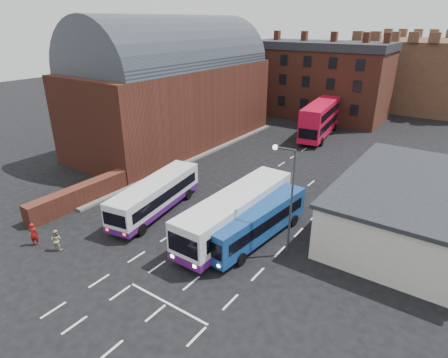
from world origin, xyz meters
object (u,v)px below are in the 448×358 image
Objects in this scene: bus_blue at (256,220)px; pedestrian_red at (34,234)px; bus_white_outbound at (156,194)px; bus_red_double at (320,119)px; pedestrian_beige at (56,240)px; street_lamp at (288,193)px; bus_white_inbound at (237,210)px.

bus_blue is 5.81× the size of pedestrian_red.
bus_blue reaches higher than pedestrian_red.
pedestrian_red is (-3.72, -8.94, -0.79)m from bus_white_outbound.
bus_red_double is (2.93, 29.50, 0.89)m from bus_white_outbound.
bus_white_outbound reaches higher than pedestrian_red.
pedestrian_beige is at bearing 75.23° from bus_red_double.
pedestrian_red reaches higher than pedestrian_beige.
pedestrian_beige is (-11.06, -9.43, -0.85)m from bus_blue.
street_lamp reaches higher than bus_red_double.
bus_white_inbound is 1.00× the size of bus_red_double.
street_lamp is (2.63, -0.51, 3.15)m from bus_blue.
street_lamp is at bearing 174.43° from bus_blue.
street_lamp is (4.30, -0.41, 2.82)m from bus_white_inbound.
pedestrian_red is at bearing -8.97° from pedestrian_beige.
street_lamp is 4.89× the size of pedestrian_beige.
bus_white_outbound is 9.36m from bus_blue.
bus_white_outbound is 8.60m from pedestrian_beige.
bus_white_outbound reaches higher than bus_blue.
street_lamp is 16.83m from pedestrian_beige.
bus_white_inbound is (7.63, 0.97, 0.30)m from bus_white_outbound.
bus_blue is at bearing 94.91° from bus_red_double.
bus_white_outbound is 12.34m from street_lamp.
pedestrian_red is 1.11× the size of pedestrian_beige.
bus_white_outbound is at bearing 11.84° from bus_blue.
street_lamp is (11.93, 0.56, 3.12)m from bus_white_outbound.
bus_blue is 1.32× the size of street_lamp.
bus_red_double is (-6.37, 28.44, 0.92)m from bus_blue.
street_lamp is 18.72m from pedestrian_red.
pedestrian_beige is (-13.69, -8.92, -4.00)m from street_lamp.
bus_blue is 4.14m from street_lamp.
street_lamp is at bearing -6.85° from bus_white_outbound.
bus_white_outbound is at bearing 76.62° from bus_red_double.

